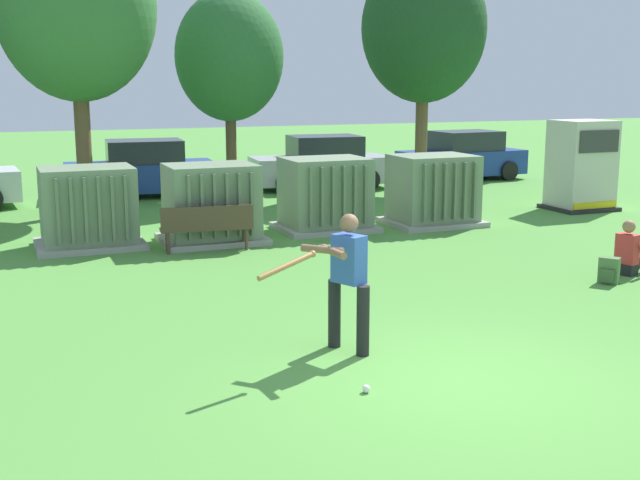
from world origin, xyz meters
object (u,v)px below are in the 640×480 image
batter (346,276)px  backpack (609,271)px  transformer_east (433,191)px  parked_car_right_of_center (321,164)px  transformer_west (88,209)px  sports_ball (366,389)px  park_bench (207,225)px  transformer_mid_west (211,205)px  transformer_mid_east (325,195)px  seated_spectator (630,253)px  parked_car_left_of_center (141,170)px  parked_car_rightmost (463,157)px  generator_enclosure (581,166)px

batter → backpack: (5.45, 1.56, -0.76)m
transformer_east → parked_car_right_of_center: bearing=90.1°
transformer_west → backpack: transformer_west is taller
sports_ball → transformer_west: bearing=101.7°
park_bench → backpack: bearing=-41.7°
sports_ball → batter: bearing=76.1°
transformer_mid_west → transformer_mid_east: 2.72m
park_bench → sports_ball: 7.87m
transformer_mid_west → seated_spectator: 8.15m
transformer_west → transformer_mid_west: size_ratio=1.00×
parked_car_left_of_center → parked_car_rightmost: 10.69m
backpack → parked_car_rightmost: bearing=68.3°
transformer_mid_west → parked_car_rightmost: size_ratio=0.49×
seated_spectator → generator_enclosure: bearing=57.6°
transformer_mid_west → park_bench: bearing=-110.1°
seated_spectator → transformer_west: bearing=145.3°
transformer_east → generator_enclosure: bearing=6.9°
park_bench → backpack: 7.47m
sports_ball → seated_spectator: (6.58, 3.30, 0.33)m
generator_enclosure → seated_spectator: generator_enclosure is taller
transformer_mid_east → transformer_east: size_ratio=1.00×
generator_enclosure → transformer_west: bearing=-178.8°
transformer_west → generator_enclosure: (12.36, 0.27, 0.35)m
transformer_mid_west → parked_car_left_of_center: (-0.20, 7.28, -0.04)m
transformer_east → seated_spectator: transformer_east is taller
transformer_east → sports_ball: size_ratio=23.33×
parked_car_left_of_center → transformer_mid_east: bearing=-67.2°
park_bench → parked_car_right_of_center: 9.70m
park_bench → parked_car_left_of_center: 8.19m
transformer_mid_west → parked_car_right_of_center: same height
transformer_mid_east → backpack: transformer_mid_east is taller
transformer_west → seated_spectator: bearing=-34.7°
transformer_west → backpack: bearing=-39.3°
transformer_east → generator_enclosure: size_ratio=0.91×
batter → transformer_east: bearing=54.0°
transformer_mid_west → batter: bearing=-91.6°
park_bench → parked_car_right_of_center: (5.59, 7.92, 0.22)m
backpack → transformer_mid_west: bearing=131.8°
sports_ball → seated_spectator: 7.37m
transformer_west → transformer_east: same height
transformer_mid_east → parked_car_left_of_center: 7.48m
sports_ball → backpack: (5.78, 2.89, 0.17)m
transformer_mid_east → parked_car_right_of_center: (2.57, 6.63, -0.04)m
backpack → seated_spectator: bearing=27.0°
sports_ball → parked_car_right_of_center: 16.82m
generator_enclosure → transformer_mid_east: bearing=-177.8°
transformer_west → backpack: size_ratio=4.77×
parked_car_left_of_center → generator_enclosure: bearing=-33.1°
transformer_mid_west → transformer_east: 5.27m
seated_spectator → parked_car_rightmost: 13.54m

